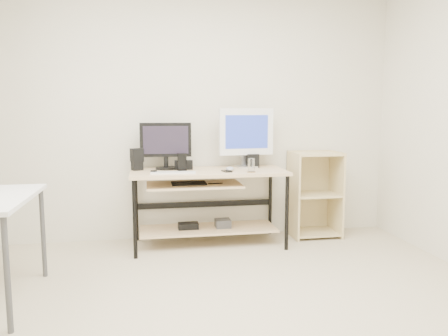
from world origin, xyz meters
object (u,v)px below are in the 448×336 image
black_monitor (166,143)px  shelf_unit (313,193)px  white_imac (246,133)px  audio_controller (182,162)px  desk (206,192)px

black_monitor → shelf_unit: bearing=3.3°
white_imac → audio_controller: 0.74m
desk → black_monitor: bearing=158.3°
audio_controller → white_imac: bearing=9.8°
desk → shelf_unit: (1.18, 0.16, -0.09)m
shelf_unit → white_imac: size_ratio=1.50×
shelf_unit → audio_controller: 1.47m
desk → audio_controller: audio_controller is taller
shelf_unit → desk: bearing=-172.2°
black_monitor → audio_controller: (0.14, -0.16, -0.18)m
desk → audio_controller: bearing=-178.6°
white_imac → black_monitor: bearing=175.8°
white_imac → audio_controller: white_imac is taller
shelf_unit → audio_controller: bearing=-173.3°
desk → black_monitor: size_ratio=2.98×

